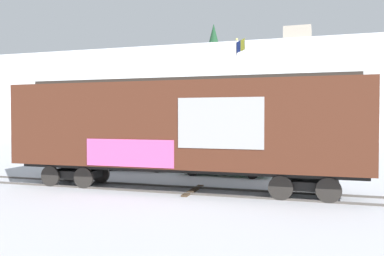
# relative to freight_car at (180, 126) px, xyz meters

# --- Properties ---
(ground_plane) EXTENTS (260.00, 260.00, 0.00)m
(ground_plane) POSITION_rel_freight_car_xyz_m (0.19, 0.00, -2.72)
(ground_plane) COLOR #B2B5BC
(track) EXTENTS (60.01, 2.69, 0.08)m
(track) POSITION_rel_freight_car_xyz_m (3.24, 0.03, -2.68)
(track) COLOR #4C4742
(track) RESTS_ON ground_plane
(freight_car) EXTENTS (14.94, 2.85, 4.78)m
(freight_car) POSITION_rel_freight_car_xyz_m (0.00, 0.00, 0.00)
(freight_car) COLOR #472316
(freight_car) RESTS_ON ground_plane
(flagpole) EXTENTS (0.85, 1.28, 8.32)m
(flagpole) POSITION_rel_freight_car_xyz_m (0.56, 9.94, 2.50)
(flagpole) COLOR silver
(flagpole) RESTS_ON ground_plane
(hillside) EXTENTS (120.47, 36.24, 18.84)m
(hillside) POSITION_rel_freight_car_xyz_m (0.23, 57.34, 4.22)
(hillside) COLOR silver
(hillside) RESTS_ON ground_plane
(parked_car_black) EXTENTS (4.32, 2.16, 1.80)m
(parked_car_black) POSITION_rel_freight_car_xyz_m (-4.56, 5.49, -1.83)
(parked_car_black) COLOR black
(parked_car_black) RESTS_ON ground_plane
(parked_car_green) EXTENTS (4.79, 2.07, 1.61)m
(parked_car_green) POSITION_rel_freight_car_xyz_m (0.78, 4.95, -1.90)
(parked_car_green) COLOR #1E5933
(parked_car_green) RESTS_ON ground_plane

